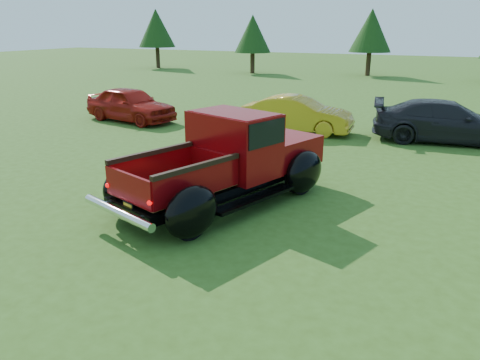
{
  "coord_description": "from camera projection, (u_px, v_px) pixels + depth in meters",
  "views": [
    {
      "loc": [
        3.78,
        -7.21,
        3.74
      ],
      "look_at": [
        0.32,
        0.2,
        1.04
      ],
      "focal_mm": 35.0,
      "sensor_mm": 36.0,
      "label": 1
    }
  ],
  "objects": [
    {
      "name": "ground",
      "position": [
        220.0,
        232.0,
        8.9
      ],
      "size": [
        120.0,
        120.0,
        0.0
      ],
      "primitive_type": "plane",
      "color": "#324F16",
      "rests_on": "ground"
    },
    {
      "name": "tree_far_west",
      "position": [
        156.0,
        28.0,
        42.44
      ],
      "size": [
        3.33,
        3.33,
        5.2
      ],
      "color": "#332114",
      "rests_on": "ground"
    },
    {
      "name": "tree_west",
      "position": [
        253.0,
        34.0,
        37.69
      ],
      "size": [
        2.94,
        2.94,
        4.6
      ],
      "color": "#332114",
      "rests_on": "ground"
    },
    {
      "name": "tree_mid_left",
      "position": [
        371.0,
        31.0,
        35.7
      ],
      "size": [
        3.2,
        3.2,
        5.0
      ],
      "color": "#332114",
      "rests_on": "ground"
    },
    {
      "name": "pickup_truck",
      "position": [
        234.0,
        158.0,
        10.41
      ],
      "size": [
        3.81,
        5.64,
        1.97
      ],
      "rotation": [
        0.0,
        0.0,
        -0.33
      ],
      "color": "black",
      "rests_on": "ground"
    },
    {
      "name": "show_car_red",
      "position": [
        131.0,
        104.0,
        19.07
      ],
      "size": [
        4.29,
        2.33,
        1.39
      ],
      "primitive_type": "imported",
      "rotation": [
        0.0,
        0.0,
        1.39
      ],
      "color": "maroon",
      "rests_on": "ground"
    },
    {
      "name": "show_car_yellow",
      "position": [
        297.0,
        114.0,
        17.07
      ],
      "size": [
        4.06,
        1.63,
        1.31
      ],
      "primitive_type": "imported",
      "rotation": [
        0.0,
        0.0,
        1.63
      ],
      "color": "#BB8E18",
      "rests_on": "ground"
    },
    {
      "name": "show_car_grey",
      "position": [
        446.0,
        121.0,
        15.64
      ],
      "size": [
        5.0,
        2.62,
        1.38
      ],
      "primitive_type": "imported",
      "rotation": [
        0.0,
        0.0,
        1.72
      ],
      "color": "black",
      "rests_on": "ground"
    }
  ]
}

